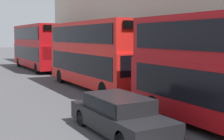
# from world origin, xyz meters

# --- Properties ---
(bus_second_in_queue) EXTENTS (2.59, 10.26, 4.36)m
(bus_second_in_queue) POSITION_xyz_m (1.60, 17.45, 2.41)
(bus_second_in_queue) COLOR red
(bus_second_in_queue) RESTS_ON ground
(bus_third_in_queue) EXTENTS (2.59, 10.74, 4.59)m
(bus_third_in_queue) POSITION_xyz_m (1.60, 31.19, 2.52)
(bus_third_in_queue) COLOR #A80F14
(bus_third_in_queue) RESTS_ON ground
(car_hatchback) EXTENTS (1.80, 4.76, 1.34)m
(car_hatchback) POSITION_xyz_m (-1.80, 8.42, 0.72)
(car_hatchback) COLOR black
(car_hatchback) RESTS_ON ground
(pedestrian) EXTENTS (0.36, 0.36, 1.63)m
(pedestrian) POSITION_xyz_m (3.66, 28.18, 0.75)
(pedestrian) COLOR brown
(pedestrian) RESTS_ON ground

